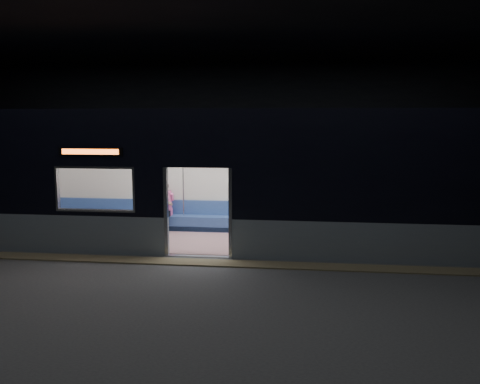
# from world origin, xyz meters

# --- Properties ---
(station_floor) EXTENTS (24.00, 14.00, 0.01)m
(station_floor) POSITION_xyz_m (0.00, 0.00, -0.01)
(station_floor) COLOR #47494C
(station_floor) RESTS_ON ground
(station_envelope) EXTENTS (24.00, 14.00, 5.00)m
(station_envelope) POSITION_xyz_m (0.00, 0.00, 3.66)
(station_envelope) COLOR black
(station_envelope) RESTS_ON station_floor
(tactile_strip) EXTENTS (22.80, 0.50, 0.03)m
(tactile_strip) POSITION_xyz_m (0.00, 0.55, 0.01)
(tactile_strip) COLOR #8C7F59
(tactile_strip) RESTS_ON station_floor
(metro_car) EXTENTS (18.00, 3.04, 3.35)m
(metro_car) POSITION_xyz_m (-0.00, 2.54, 1.85)
(metro_car) COLOR #84939E
(metro_car) RESTS_ON station_floor
(passenger) EXTENTS (0.40, 0.67, 1.34)m
(passenger) POSITION_xyz_m (-1.47, 3.55, 0.78)
(passenger) COLOR black
(passenger) RESTS_ON metro_car
(handbag) EXTENTS (0.33, 0.30, 0.14)m
(handbag) POSITION_xyz_m (-1.49, 3.33, 0.67)
(handbag) COLOR black
(handbag) RESTS_ON passenger
(transit_map) EXTENTS (1.07, 0.03, 0.69)m
(transit_map) POSITION_xyz_m (3.55, 3.85, 1.50)
(transit_map) COLOR white
(transit_map) RESTS_ON metro_car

